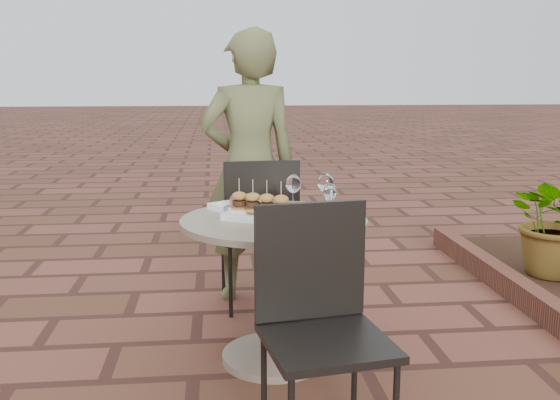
{
  "coord_description": "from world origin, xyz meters",
  "views": [
    {
      "loc": [
        -0.29,
        -3.18,
        1.39
      ],
      "look_at": [
        0.01,
        -0.26,
        0.82
      ],
      "focal_mm": 40.0,
      "sensor_mm": 36.0,
      "label": 1
    }
  ],
  "objects": [
    {
      "name": "wine_glass_far",
      "position": [
        0.26,
        -0.11,
        0.87
      ],
      "size": [
        0.08,
        0.08,
        0.19
      ],
      "color": "white",
      "rests_on": "cafe_table"
    },
    {
      "name": "ground",
      "position": [
        0.0,
        0.0,
        0.0
      ],
      "size": [
        60.0,
        60.0,
        0.0
      ],
      "primitive_type": "plane",
      "color": "brown",
      "rests_on": "ground"
    },
    {
      "name": "plate_sliders",
      "position": [
        -0.08,
        -0.23,
        0.77
      ],
      "size": [
        0.39,
        0.39,
        0.18
      ],
      "rotation": [
        0.0,
        0.0,
        -0.5
      ],
      "color": "white",
      "rests_on": "cafe_table"
    },
    {
      "name": "diner",
      "position": [
        -0.08,
        0.69,
        0.85
      ],
      "size": [
        0.67,
        0.48,
        1.69
      ],
      "primitive_type": "imported",
      "rotation": [
        0.0,
        0.0,
        3.28
      ],
      "color": "brown",
      "rests_on": "ground"
    },
    {
      "name": "chair_far",
      "position": [
        -0.04,
        0.45,
        0.55
      ],
      "size": [
        0.48,
        0.48,
        0.93
      ],
      "rotation": [
        0.0,
        0.0,
        3.24
      ],
      "color": "black",
      "rests_on": "ground"
    },
    {
      "name": "wine_glass_mid",
      "position": [
        0.1,
        -0.06,
        0.86
      ],
      "size": [
        0.08,
        0.08,
        0.18
      ],
      "color": "white",
      "rests_on": "cafe_table"
    },
    {
      "name": "plate_salmon",
      "position": [
        -0.15,
        -0.05,
        0.75
      ],
      "size": [
        0.37,
        0.37,
        0.07
      ],
      "rotation": [
        0.0,
        0.0,
        0.6
      ],
      "color": "white",
      "rests_on": "cafe_table"
    },
    {
      "name": "plate_tuna",
      "position": [
        0.02,
        -0.44,
        0.74
      ],
      "size": [
        0.27,
        0.27,
        0.03
      ],
      "rotation": [
        0.0,
        0.0,
        -0.14
      ],
      "color": "white",
      "rests_on": "cafe_table"
    },
    {
      "name": "chair_near",
      "position": [
        0.08,
        -0.99,
        0.55
      ],
      "size": [
        0.51,
        0.51,
        0.93
      ],
      "rotation": [
        0.0,
        0.0,
        0.16
      ],
      "color": "black",
      "rests_on": "ground"
    },
    {
      "name": "wine_glass_right",
      "position": [
        0.26,
        -0.23,
        0.84
      ],
      "size": [
        0.07,
        0.07,
        0.16
      ],
      "color": "white",
      "rests_on": "cafe_table"
    },
    {
      "name": "cafe_table",
      "position": [
        -0.02,
        -0.26,
        0.48
      ],
      "size": [
        0.9,
        0.9,
        0.73
      ],
      "color": "gray",
      "rests_on": "ground"
    },
    {
      "name": "steel_ramekin",
      "position": [
        -0.23,
        -0.15,
        0.75
      ],
      "size": [
        0.07,
        0.07,
        0.04
      ],
      "primitive_type": "cylinder",
      "rotation": [
        0.0,
        0.0,
        -0.3
      ],
      "color": "silver",
      "rests_on": "cafe_table"
    },
    {
      "name": "planter_curb",
      "position": [
        1.6,
        0.3,
        0.07
      ],
      "size": [
        0.12,
        3.0,
        0.15
      ],
      "primitive_type": "cube",
      "color": "brown",
      "rests_on": "ground"
    },
    {
      "name": "potted_plant_a",
      "position": [
        2.03,
        0.74,
        0.45
      ],
      "size": [
        0.78,
        0.7,
        0.78
      ],
      "primitive_type": "imported",
      "rotation": [
        0.0,
        0.0,
        -0.14
      ],
      "color": "#33662D",
      "rests_on": "mulch_bed"
    },
    {
      "name": "cutlery_set",
      "position": [
        0.29,
        -0.38,
        0.73
      ],
      "size": [
        0.12,
        0.21,
        0.0
      ],
      "primitive_type": null,
      "rotation": [
        0.0,
        0.0,
        -0.14
      ],
      "color": "silver",
      "rests_on": "cafe_table"
    }
  ]
}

